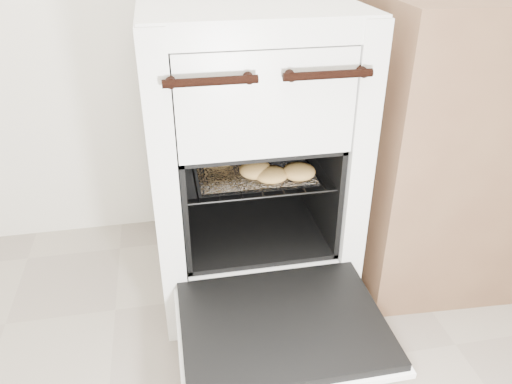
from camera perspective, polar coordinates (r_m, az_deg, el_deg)
The scene contains 6 objects.
stove at distance 1.59m, azimuth -1.00°, elevation 4.03°, with size 0.59×0.66×0.91m.
oven_door at distance 1.32m, azimuth 3.05°, elevation -14.97°, with size 0.53×0.41×0.04m.
oven_rack at distance 1.53m, azimuth -0.56°, elevation 2.98°, with size 0.43×0.41×0.01m.
foil_sheet at distance 1.51m, azimuth -0.43°, elevation 2.86°, with size 0.34×0.30×0.01m, color silver.
baked_rolls at distance 1.48m, azimuth -1.32°, elevation 3.35°, with size 0.37×0.27×0.05m.
counter at distance 1.86m, azimuth 25.36°, elevation 5.77°, with size 0.93×0.62×0.93m, color brown.
Camera 1 is at (-0.12, -0.25, 1.11)m, focal length 35.00 mm.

